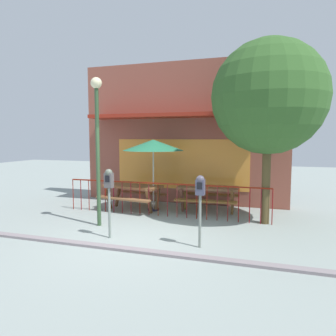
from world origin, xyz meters
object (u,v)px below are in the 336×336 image
street_tree (269,98)px  street_lamp (97,129)px  parking_meter_far (109,185)px  picnic_table_left (133,190)px  picnic_table_right (208,192)px  parking_meter_near (200,192)px  patio_umbrella (153,146)px

street_tree → street_lamp: bearing=-159.8°
parking_meter_far → street_lamp: size_ratio=0.42×
picnic_table_left → picnic_table_right: same height
parking_meter_near → street_lamp: size_ratio=0.40×
patio_umbrella → street_tree: (3.32, -0.52, 1.26)m
parking_meter_far → street_lamp: 1.66m
patio_umbrella → street_tree: 3.59m
picnic_table_left → street_lamp: (-0.09, -1.90, 1.85)m
patio_umbrella → parking_meter_near: patio_umbrella is taller
picnic_table_left → patio_umbrella: patio_umbrella is taller
picnic_table_right → street_lamp: 3.81m
patio_umbrella → street_tree: street_tree is taller
street_tree → parking_meter_near: bearing=-118.8°
street_tree → picnic_table_right: bearing=154.0°
patio_umbrella → street_lamp: 2.20m
parking_meter_near → street_tree: street_tree is taller
picnic_table_right → patio_umbrella: (-1.65, -0.30, 1.40)m
street_tree → street_lamp: (-4.07, -1.50, -0.81)m
picnic_table_right → street_lamp: size_ratio=0.50×
parking_meter_far → street_tree: street_tree is taller
parking_meter_near → patio_umbrella: bearing=126.1°
picnic_table_right → parking_meter_near: 3.20m
parking_meter_near → parking_meter_far: parking_meter_far is taller
parking_meter_far → street_lamp: (-0.74, 0.81, 1.25)m
patio_umbrella → street_tree: size_ratio=0.46×
parking_meter_far → street_tree: 4.55m
picnic_table_left → parking_meter_far: parking_meter_far is taller
parking_meter_far → street_tree: bearing=34.8°
parking_meter_near → street_tree: bearing=61.2°
patio_umbrella → street_lamp: street_lamp is taller
patio_umbrella → street_tree: bearing=-8.9°
picnic_table_right → street_tree: 3.25m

